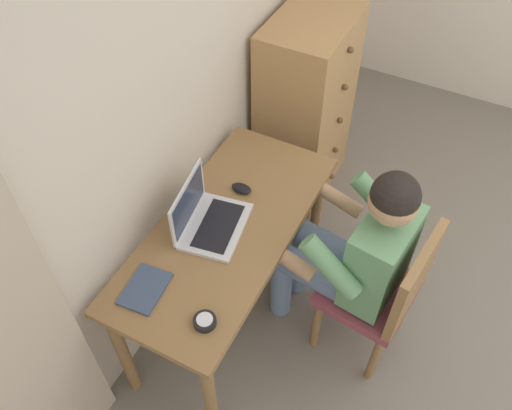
% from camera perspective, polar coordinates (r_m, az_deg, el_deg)
% --- Properties ---
extents(wall_back, '(4.80, 0.05, 2.50)m').
position_cam_1_polar(wall_back, '(2.42, -6.82, 14.55)').
color(wall_back, beige).
rests_on(wall_back, ground_plane).
extents(desk, '(1.26, 0.57, 0.75)m').
position_cam_1_polar(desk, '(2.47, -3.13, -4.06)').
color(desk, olive).
rests_on(desk, ground_plane).
extents(dresser, '(0.61, 0.44, 1.17)m').
position_cam_1_polar(dresser, '(3.24, 5.31, 10.12)').
color(dresser, tan).
rests_on(dresser, ground_plane).
extents(chair, '(0.47, 0.45, 0.88)m').
position_cam_1_polar(chair, '(2.55, 13.50, -8.91)').
color(chair, '#8B3D4A').
rests_on(chair, ground_plane).
extents(person_seated, '(0.58, 0.62, 1.20)m').
position_cam_1_polar(person_seated, '(2.43, 10.39, -4.69)').
color(person_seated, '#6B84AD').
rests_on(person_seated, ground_plane).
extents(laptop, '(0.38, 0.30, 0.24)m').
position_cam_1_polar(laptop, '(2.35, -5.31, -1.40)').
color(laptop, silver).
rests_on(laptop, desk).
extents(computer_mouse, '(0.06, 0.10, 0.03)m').
position_cam_1_polar(computer_mouse, '(2.51, -1.57, 1.78)').
color(computer_mouse, black).
rests_on(computer_mouse, desk).
extents(desk_clock, '(0.09, 0.09, 0.03)m').
position_cam_1_polar(desk_clock, '(2.10, -5.49, -12.26)').
color(desk_clock, black).
rests_on(desk_clock, desk).
extents(notebook_pad, '(0.22, 0.17, 0.01)m').
position_cam_1_polar(notebook_pad, '(2.23, -11.77, -8.75)').
color(notebook_pad, '#3D4C6B').
rests_on(notebook_pad, desk).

